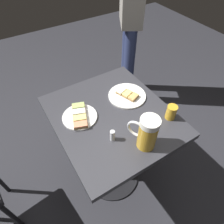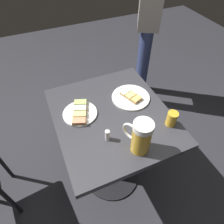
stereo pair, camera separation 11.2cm
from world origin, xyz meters
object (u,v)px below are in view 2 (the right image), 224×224
(beer_glass_small, at_px, (172,119))
(plate_near, at_px, (131,97))
(beer_mug, at_px, (141,137))
(patron_standing, at_px, (149,12))
(salt_shaker, at_px, (107,135))
(plate_far, at_px, (80,113))

(beer_glass_small, bearing_deg, plate_near, 21.12)
(beer_glass_small, bearing_deg, beer_mug, 106.30)
(patron_standing, bearing_deg, beer_mug, -2.42)
(salt_shaker, bearing_deg, plate_far, 19.31)
(salt_shaker, bearing_deg, beer_mug, -132.00)
(plate_near, bearing_deg, beer_mug, 159.46)
(plate_far, height_order, patron_standing, patron_standing)
(plate_far, relative_size, patron_standing, 0.12)
(plate_near, relative_size, plate_far, 1.16)
(patron_standing, bearing_deg, salt_shaker, -9.90)
(beer_mug, distance_m, beer_glass_small, 0.25)
(beer_glass_small, xyz_separation_m, salt_shaker, (0.04, 0.35, -0.01))
(beer_glass_small, bearing_deg, salt_shaker, 83.24)
(beer_mug, bearing_deg, plate_far, 31.02)
(plate_near, height_order, beer_glass_small, beer_glass_small)
(beer_mug, xyz_separation_m, salt_shaker, (0.11, 0.12, -0.06))
(beer_mug, bearing_deg, beer_glass_small, -73.70)
(plate_near, xyz_separation_m, salt_shaker, (-0.23, 0.25, 0.02))
(beer_glass_small, distance_m, salt_shaker, 0.36)
(plate_near, distance_m, salt_shaker, 0.34)
(beer_mug, xyz_separation_m, patron_standing, (1.07, -0.66, 0.08))
(salt_shaker, height_order, patron_standing, patron_standing)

